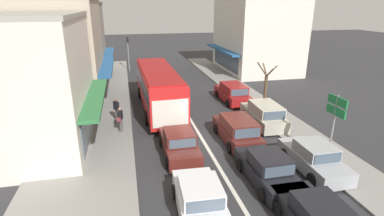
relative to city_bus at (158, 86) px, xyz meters
The scene contains 21 objects.
ground_plane 7.05m from the city_bus, 73.38° to the right, with size 140.00×140.00×0.00m, color #2D2D30.
lane_centre_line 3.69m from the city_bus, 52.29° to the right, with size 0.20×28.00×0.01m, color silver.
sidewalk_left 5.21m from the city_bus, behind, with size 5.20×44.00×0.14m, color gray.
kerb_right 8.36m from the city_bus, ahead, with size 2.80×44.00×0.12m, color gray.
shopfront_corner_near 9.67m from the city_bus, 150.17° to the right, with size 8.07×8.96×7.50m.
shopfront_mid_block 9.68m from the city_bus, 151.19° to the left, with size 8.62×9.05×8.42m.
shopfront_far_end 15.60m from the city_bus, 122.23° to the left, with size 8.33×7.37×8.16m.
building_right_far 18.34m from the city_bus, 42.14° to the left, with size 8.74×10.81×9.58m.
city_bus is the anchor object (origin of this frame).
sedan_adjacent_lane_trail 12.12m from the city_bus, 71.96° to the right, with size 1.93×4.21×1.47m.
sedan_behind_bus_mid 8.00m from the city_bus, 88.55° to the right, with size 1.91×4.20×1.47m.
wagon_queue_far_back 8.11m from the city_bus, 60.94° to the right, with size 1.98×4.52×1.58m.
sedan_queue_gap_filler 13.09m from the city_bus, 89.57° to the right, with size 2.04×4.28×1.47m.
parked_sedan_kerb_front 12.76m from the city_bus, 59.36° to the right, with size 1.91×4.20×1.47m.
parked_wagon_kerb_second 8.33m from the city_bus, 35.86° to the right, with size 2.05×4.56×1.58m.
parked_wagon_kerb_third 6.48m from the city_bus, ahead, with size 2.02×4.54×1.58m.
traffic_light_downstreet 15.17m from the city_bus, 97.38° to the left, with size 0.32×0.24×4.20m.
directional_road_sign 12.90m from the city_bus, 51.68° to the right, with size 0.10×1.40×3.60m.
street_tree_right 8.30m from the city_bus, 14.34° to the right, with size 1.70×1.73×3.85m.
pedestrian_with_handbag_near 5.21m from the city_bus, 124.90° to the right, with size 0.39×0.66×1.63m.
pedestrian_browsing_midblock 3.97m from the city_bus, 145.79° to the right, with size 0.43×0.42×1.63m.
Camera 1 is at (-4.31, -16.04, 7.95)m, focal length 28.00 mm.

